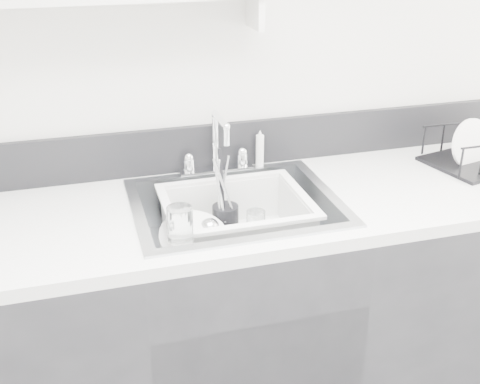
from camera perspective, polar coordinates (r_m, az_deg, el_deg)
name	(u,v)px	position (r m, az deg, el deg)	size (l,w,h in m)	color
counter_run	(236,323)	(2.12, -0.38, -12.28)	(3.20, 0.62, 0.92)	black
backsplash	(213,146)	(2.11, -2.61, 4.34)	(3.20, 0.02, 0.16)	black
sink	(236,228)	(1.92, -0.41, -3.45)	(0.64, 0.52, 0.20)	silver
faucet	(216,157)	(2.07, -2.26, 3.34)	(0.26, 0.18, 0.23)	silver
side_sprayer	(260,149)	(2.12, 1.89, 4.12)	(0.03, 0.03, 0.14)	silver
wall_shelf	(97,1)	(1.87, -13.38, 17.25)	(1.00, 0.16, 0.12)	silver
wash_tub	(236,224)	(1.92, -0.39, -3.01)	(0.46, 0.37, 0.18)	silver
plate_stack	(197,245)	(1.90, -4.09, -5.06)	(0.27, 0.26, 0.11)	white
utensil_cup	(225,218)	(1.98, -1.40, -2.53)	(0.09, 0.09, 0.29)	black
ladle	(224,241)	(1.89, -1.55, -4.70)	(0.27, 0.10, 0.08)	silver
tumbler_in_tub	(256,224)	(1.98, 1.51, -3.02)	(0.06, 0.06, 0.09)	white
tumbler_counter	(180,224)	(1.65, -5.70, -3.04)	(0.07, 0.07, 0.10)	white
bowl_small	(271,246)	(1.92, 2.94, -5.13)	(0.11, 0.11, 0.03)	white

